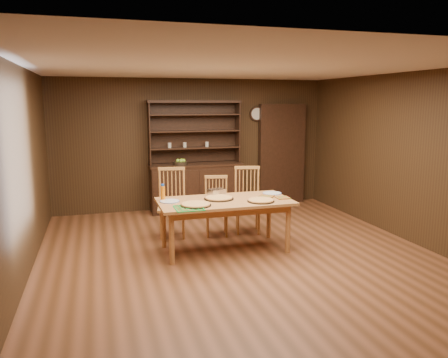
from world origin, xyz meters
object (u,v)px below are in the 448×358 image
object	(u,v)px
china_hutch	(196,181)
chair_center	(216,204)
chair_right	(247,197)
juice_bottle	(163,193)
chair_left	(172,200)
dining_table	(225,206)

from	to	relation	value
china_hutch	chair_center	world-z (taller)	china_hutch
chair_right	juice_bottle	bearing A→B (deg)	-143.45
chair_center	chair_right	size ratio (longest dim) A/B	0.89
chair_left	chair_right	size ratio (longest dim) A/B	1.02
chair_center	juice_bottle	bearing A→B (deg)	-136.96
chair_center	juice_bottle	world-z (taller)	juice_bottle
dining_table	juice_bottle	bearing A→B (deg)	164.74
china_hutch	chair_left	bearing A→B (deg)	-115.60
chair_right	juice_bottle	size ratio (longest dim) A/B	4.55
dining_table	china_hutch	bearing A→B (deg)	87.00
chair_left	chair_center	size ratio (longest dim) A/B	1.15
dining_table	chair_left	bearing A→B (deg)	123.02
china_hutch	chair_right	size ratio (longest dim) A/B	2.00
juice_bottle	chair_right	bearing A→B (deg)	22.12
china_hutch	chair_center	size ratio (longest dim) A/B	2.26
chair_left	juice_bottle	world-z (taller)	chair_left
dining_table	chair_center	world-z (taller)	chair_center
dining_table	chair_center	xyz separation A→B (m)	(0.10, 0.80, -0.16)
juice_bottle	china_hutch	bearing A→B (deg)	66.29
china_hutch	dining_table	world-z (taller)	china_hutch
dining_table	chair_right	xyz separation A→B (m)	(0.64, 0.84, -0.09)
chair_right	juice_bottle	distance (m)	1.64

